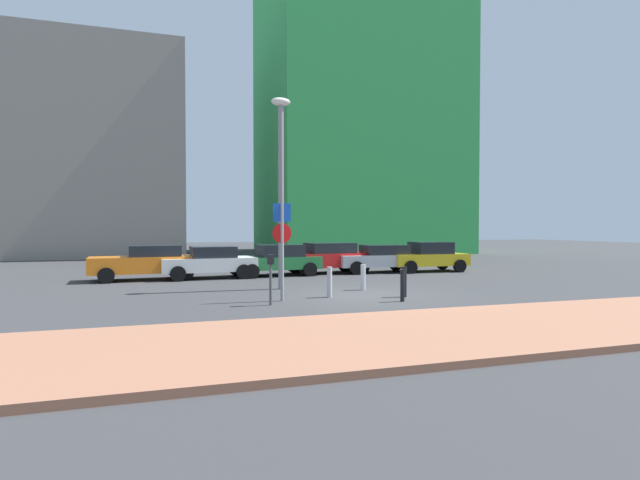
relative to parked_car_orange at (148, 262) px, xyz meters
name	(u,v)px	position (x,y,z in m)	size (l,w,h in m)	color
ground_plane	(366,296)	(6.94, -7.23, -0.77)	(120.00, 120.00, 0.00)	#38383A
sidewalk_brick	(475,329)	(6.94, -13.10, -0.70)	(40.00, 4.47, 0.14)	#9E664C
parked_car_orange	(148,262)	(0.00, 0.00, 0.00)	(4.63, 2.16, 1.47)	orange
parked_car_white	(210,262)	(2.56, -0.10, -0.03)	(4.10, 2.20, 1.40)	white
parked_car_green	(277,259)	(5.63, 0.15, -0.02)	(4.08, 2.28, 1.44)	#237238
parked_car_red	(328,257)	(8.28, 0.55, 0.01)	(4.43, 2.23, 1.48)	red
parked_car_silver	(379,258)	(10.81, 0.16, -0.04)	(4.19, 2.09, 1.36)	#B7BABF
parked_car_yellow	(428,256)	(13.38, -0.15, 0.00)	(4.01, 2.04, 1.50)	gold
parking_sign_post	(282,239)	(4.07, -7.54, 1.11)	(0.60, 0.10, 2.98)	gray
parking_meter	(271,272)	(3.57, -8.22, 0.17)	(0.18, 0.14, 1.45)	#4C4C51
street_lamp	(281,177)	(4.69, -4.73, 3.30)	(0.70, 0.36, 6.89)	gray
traffic_bollard_near	(404,282)	(7.98, -7.91, -0.28)	(0.17, 0.17, 0.97)	black
traffic_bollard_mid	(363,277)	(7.42, -5.88, -0.31)	(0.18, 0.18, 0.91)	#B7B7BC
traffic_bollard_far	(330,282)	(5.69, -7.23, -0.28)	(0.16, 0.16, 0.97)	#B7B7BC
traffic_bollard_edge	(402,285)	(7.49, -8.74, -0.28)	(0.13, 0.13, 0.97)	black
building_colorful_midrise	(356,112)	(17.64, 20.28, 12.23)	(16.63, 14.38, 25.99)	green
building_under_construction	(79,154)	(-5.71, 20.45, 7.27)	(15.76, 10.97, 16.08)	gray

